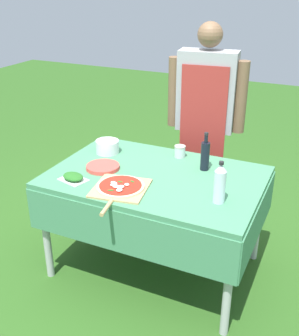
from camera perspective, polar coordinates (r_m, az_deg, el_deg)
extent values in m
plane|color=#2D5B1E|center=(3.15, 0.77, -13.10)|extent=(12.00, 12.00, 0.00)
cube|color=#478960|center=(2.76, 0.85, -1.26)|extent=(1.37, 0.92, 0.04)
cube|color=#478960|center=(2.48, -3.64, -8.86)|extent=(1.37, 0.01, 0.28)
cube|color=#478960|center=(3.22, 4.23, -0.45)|extent=(1.37, 0.01, 0.28)
cube|color=#478960|center=(3.15, -10.70, -1.47)|extent=(0.01, 0.92, 0.28)
cube|color=#478960|center=(2.67, 14.57, -7.04)|extent=(0.01, 0.92, 0.28)
cylinder|color=#B7B7BC|center=(2.95, -13.83, -8.54)|extent=(0.05, 0.05, 0.70)
cylinder|color=#B7B7BC|center=(2.48, 10.59, -15.46)|extent=(0.05, 0.05, 0.70)
cylinder|color=#B7B7BC|center=(3.51, -5.84, -2.12)|extent=(0.05, 0.05, 0.70)
cylinder|color=#B7B7BC|center=(3.13, 14.51, -6.49)|extent=(0.05, 0.05, 0.70)
cylinder|color=#4C4C51|center=(3.53, 8.40, -1.08)|extent=(0.12, 0.12, 0.81)
cylinder|color=#4C4C51|center=(3.56, 5.86, -0.73)|extent=(0.12, 0.12, 0.81)
cube|color=#99999E|center=(3.30, 7.78, 10.28)|extent=(0.46, 0.24, 0.61)
cube|color=#9E2D28|center=(3.27, 7.20, 5.98)|extent=(0.35, 0.05, 0.88)
cylinder|color=brown|center=(3.27, 12.24, 9.32)|extent=(0.09, 0.09, 0.54)
cylinder|color=brown|center=(3.36, 3.37, 10.25)|extent=(0.09, 0.09, 0.54)
sphere|color=brown|center=(3.22, 8.23, 17.46)|extent=(0.19, 0.19, 0.19)
cube|color=tan|center=(2.58, -3.94, -2.74)|extent=(0.37, 0.37, 0.01)
cylinder|color=tan|center=(2.38, -5.83, -5.36)|extent=(0.05, 0.17, 0.02)
cylinder|color=beige|center=(2.57, -3.95, -2.50)|extent=(0.30, 0.30, 0.01)
cylinder|color=#B22819|center=(2.57, -3.95, -2.34)|extent=(0.26, 0.26, 0.00)
ellipsoid|color=white|center=(2.54, -4.42, -2.52)|extent=(0.03, 0.04, 0.01)
ellipsoid|color=white|center=(2.50, -4.10, -2.97)|extent=(0.04, 0.05, 0.02)
ellipsoid|color=white|center=(2.53, -3.86, -2.54)|extent=(0.05, 0.05, 0.02)
ellipsoid|color=white|center=(2.56, -5.02, -2.30)|extent=(0.03, 0.03, 0.01)
ellipsoid|color=white|center=(2.57, -4.68, -2.09)|extent=(0.04, 0.04, 0.01)
ellipsoid|color=white|center=(2.56, -3.09, -2.25)|extent=(0.03, 0.03, 0.01)
ellipsoid|color=white|center=(2.54, -4.62, -2.46)|extent=(0.04, 0.05, 0.01)
ellipsoid|color=white|center=(2.59, -4.94, -1.97)|extent=(0.04, 0.03, 0.01)
ellipsoid|color=#286B23|center=(2.60, -2.34, -1.82)|extent=(0.04, 0.03, 0.00)
ellipsoid|color=#286B23|center=(2.51, -5.28, -3.02)|extent=(0.04, 0.04, 0.00)
ellipsoid|color=#286B23|center=(2.60, -4.00, -1.86)|extent=(0.04, 0.02, 0.00)
cylinder|color=black|center=(2.81, 7.53, 1.59)|extent=(0.06, 0.06, 0.19)
cylinder|color=black|center=(2.77, 7.67, 3.93)|extent=(0.02, 0.02, 0.05)
cylinder|color=#232326|center=(2.76, 7.72, 4.61)|extent=(0.03, 0.03, 0.02)
cylinder|color=silver|center=(2.42, 9.47, -2.53)|extent=(0.07, 0.07, 0.20)
cone|color=silver|center=(2.37, 9.67, 0.01)|extent=(0.07, 0.07, 0.04)
cylinder|color=#232326|center=(2.36, 9.72, 0.67)|extent=(0.03, 0.03, 0.02)
cube|color=silver|center=(2.73, -10.28, -1.58)|extent=(0.20, 0.16, 0.01)
ellipsoid|color=#286B23|center=(2.72, -10.31, -1.15)|extent=(0.17, 0.14, 0.04)
cylinder|color=silver|center=(3.09, -5.72, 2.90)|extent=(0.17, 0.17, 0.09)
cylinder|color=#DB4C42|center=(2.86, -6.32, -0.04)|extent=(0.23, 0.23, 0.00)
cylinder|color=#DB4C42|center=(2.86, -6.33, 0.06)|extent=(0.23, 0.23, 0.00)
cylinder|color=#DB4C42|center=(2.85, -6.33, 0.15)|extent=(0.22, 0.22, 0.00)
cylinder|color=#DB4C42|center=(2.85, -6.34, 0.24)|extent=(0.22, 0.22, 0.00)
cylinder|color=#DB4C42|center=(2.85, -6.34, 0.33)|extent=(0.22, 0.22, 0.00)
cylinder|color=silver|center=(3.02, 4.14, 2.17)|extent=(0.08, 0.08, 0.07)
cylinder|color=#B22819|center=(3.02, 4.13, 1.97)|extent=(0.07, 0.07, 0.05)
cylinder|color=#B7B2A3|center=(3.00, 4.16, 2.91)|extent=(0.08, 0.08, 0.01)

